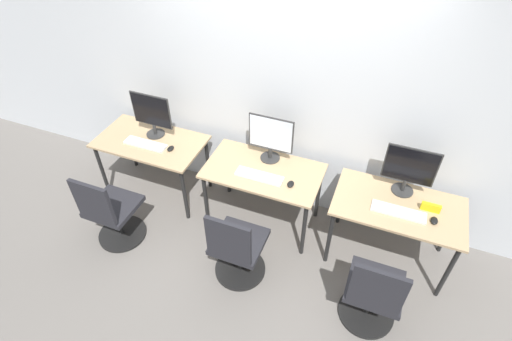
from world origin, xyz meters
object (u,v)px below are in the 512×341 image
at_px(monitor_right, 409,169).
at_px(office_chair_right, 372,296).
at_px(keyboard_center, 259,176).
at_px(office_chair_left, 112,214).
at_px(mouse_right, 434,221).
at_px(mouse_center, 291,184).
at_px(monitor_left, 152,114).
at_px(keyboard_left, 145,144).
at_px(mouse_left, 171,148).
at_px(keyboard_right, 398,212).
at_px(office_chair_center, 237,250).
at_px(monitor_center, 271,137).

xyz_separation_m(monitor_right, office_chair_right, (-0.05, -0.94, -0.61)).
distance_m(keyboard_center, monitor_right, 1.33).
height_order(office_chair_left, mouse_right, office_chair_left).
relative_size(mouse_center, mouse_right, 1.00).
xyz_separation_m(monitor_left, mouse_center, (1.58, -0.22, -0.24)).
height_order(keyboard_left, office_chair_right, office_chair_right).
bearing_deg(mouse_left, monitor_right, 6.35).
distance_m(monitor_left, keyboard_right, 2.56).
xyz_separation_m(mouse_left, monitor_right, (2.26, 0.25, 0.24)).
xyz_separation_m(office_chair_left, office_chair_right, (2.50, 0.04, 0.00)).
distance_m(keyboard_left, mouse_left, 0.29).
height_order(monitor_left, office_chair_center, monitor_left).
bearing_deg(mouse_left, keyboard_center, -3.05).
relative_size(office_chair_left, office_chair_center, 1.00).
xyz_separation_m(mouse_left, office_chair_center, (1.02, -0.67, -0.36)).
distance_m(monitor_left, mouse_right, 2.85).
distance_m(monitor_left, office_chair_center, 1.66).
relative_size(monitor_left, office_chair_left, 0.54).
height_order(mouse_left, monitor_right, monitor_right).
relative_size(office_chair_center, office_chair_right, 1.00).
height_order(keyboard_center, keyboard_right, same).
height_order(office_chair_left, office_chair_center, same).
relative_size(monitor_center, mouse_center, 5.34).
bearing_deg(mouse_right, monitor_left, 175.81).
bearing_deg(office_chair_left, office_chair_center, 2.30).
bearing_deg(office_chair_right, monitor_left, 161.01).
relative_size(monitor_left, keyboard_left, 1.05).
height_order(mouse_center, keyboard_right, mouse_center).
xyz_separation_m(mouse_left, mouse_center, (1.30, -0.05, 0.00)).
bearing_deg(monitor_right, keyboard_right, -90.00).
bearing_deg(monitor_center, mouse_right, -10.26).
height_order(office_chair_left, office_chair_right, same).
distance_m(office_chair_center, office_chair_right, 1.19).
relative_size(monitor_left, monitor_center, 1.00).
bearing_deg(office_chair_center, mouse_right, 22.63).
bearing_deg(mouse_left, office_chair_center, -33.58).
bearing_deg(monitor_center, office_chair_right, -37.34).
height_order(keyboard_left, monitor_right, monitor_right).
xyz_separation_m(keyboard_left, office_chair_center, (1.30, -0.65, -0.36)).
bearing_deg(mouse_center, keyboard_center, 179.83).
bearing_deg(mouse_center, monitor_left, 171.91).
bearing_deg(monitor_left, keyboard_center, -9.98).
bearing_deg(keyboard_right, office_chair_left, -164.82).
xyz_separation_m(mouse_left, keyboard_right, (2.26, -0.04, -0.01)).
bearing_deg(keyboard_center, mouse_right, 0.61).
bearing_deg(office_chair_left, monitor_left, 89.93).
bearing_deg(monitor_left, office_chair_center, -33.03).
xyz_separation_m(keyboard_left, monitor_right, (2.54, 0.28, 0.25)).
height_order(keyboard_right, office_chair_right, office_chair_right).
height_order(mouse_left, office_chair_left, office_chair_left).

